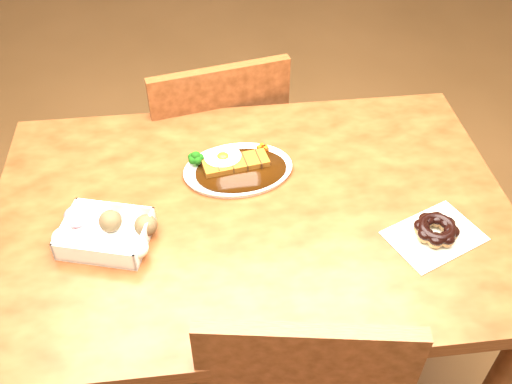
{
  "coord_description": "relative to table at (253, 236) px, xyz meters",
  "views": [
    {
      "loc": [
        -0.1,
        -0.92,
        1.69
      ],
      "look_at": [
        0.01,
        -0.01,
        0.81
      ],
      "focal_mm": 40.0,
      "sensor_mm": 36.0,
      "label": 1
    }
  ],
  "objects": [
    {
      "name": "ground",
      "position": [
        0.0,
        0.0,
        -0.65
      ],
      "size": [
        6.0,
        6.0,
        0.0
      ],
      "primitive_type": "plane",
      "color": "brown",
      "rests_on": "ground"
    },
    {
      "name": "katsu_curry_plate",
      "position": [
        -0.03,
        0.13,
        0.11
      ],
      "size": [
        0.28,
        0.21,
        0.05
      ],
      "rotation": [
        0.0,
        0.0,
        0.1
      ],
      "color": "white",
      "rests_on": "table"
    },
    {
      "name": "pon_de_ring",
      "position": [
        0.39,
        -0.14,
        0.12
      ],
      "size": [
        0.24,
        0.21,
        0.04
      ],
      "rotation": [
        0.0,
        0.0,
        0.41
      ],
      "color": "silver",
      "rests_on": "table"
    },
    {
      "name": "table",
      "position": [
        0.0,
        0.0,
        0.0
      ],
      "size": [
        1.2,
        0.8,
        0.75
      ],
      "color": "#46210E",
      "rests_on": "ground"
    },
    {
      "name": "chair_far",
      "position": [
        -0.07,
        0.54,
        -0.17
      ],
      "size": [
        0.5,
        0.5,
        0.87
      ],
      "rotation": [
        0.0,
        0.0,
        3.34
      ],
      "color": "#46210E",
      "rests_on": "ground"
    },
    {
      "name": "donut_box",
      "position": [
        -0.33,
        -0.06,
        0.12
      ],
      "size": [
        0.22,
        0.19,
        0.05
      ],
      "rotation": [
        0.0,
        0.0,
        -0.28
      ],
      "color": "white",
      "rests_on": "table"
    }
  ]
}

